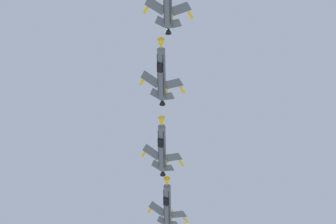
# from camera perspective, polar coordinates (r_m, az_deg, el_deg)

# --- Properties ---
(fighter_jet_right_wing) EXTENTS (9.64, 15.52, 5.02)m
(fighter_jet_right_wing) POSITION_cam_1_polar(r_m,az_deg,el_deg) (147.98, -0.52, 3.19)
(fighter_jet_right_wing) COLOR #4C5666
(fighter_jet_left_outer) EXTENTS (9.59, 15.52, 5.07)m
(fighter_jet_left_outer) POSITION_cam_1_polar(r_m,az_deg,el_deg) (158.03, -0.48, -2.91)
(fighter_jet_left_outer) COLOR #4C5666
(fighter_jet_right_outer) EXTENTS (9.62, 15.52, 5.05)m
(fighter_jet_right_outer) POSITION_cam_1_polar(r_m,az_deg,el_deg) (167.00, -0.04, -7.61)
(fighter_jet_right_outer) COLOR #4C5666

